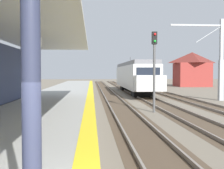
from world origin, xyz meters
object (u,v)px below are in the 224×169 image
approaching_train (135,76)px  rail_signal_post (154,63)px  distant_trackside_house (192,69)px  catenary_pylon_far_side (218,62)px

approaching_train → rail_signal_post: rail_signal_post is taller
approaching_train → rail_signal_post: 17.58m
approaching_train → distant_trackside_house: size_ratio=2.97×
distant_trackside_house → rail_signal_post: bearing=-113.8°
rail_signal_post → distant_trackside_house: (14.75, 33.41, 0.14)m
approaching_train → catenary_pylon_far_side: size_ratio=2.61×
rail_signal_post → catenary_pylon_far_side: (7.60, 7.26, 0.41)m
approaching_train → rail_signal_post: size_ratio=3.77×
approaching_train → catenary_pylon_far_side: 12.04m
rail_signal_post → distant_trackside_house: size_ratio=0.79×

